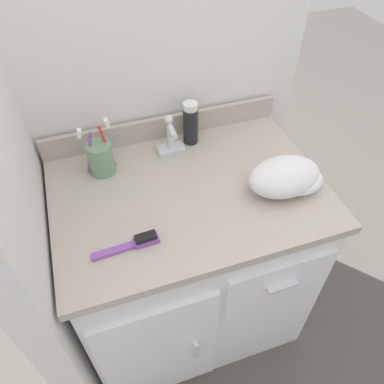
{
  "coord_description": "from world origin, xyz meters",
  "views": [
    {
      "loc": [
        -0.25,
        -0.77,
        1.63
      ],
      "look_at": [
        0.0,
        -0.03,
        0.82
      ],
      "focal_mm": 35.0,
      "sensor_mm": 36.0,
      "label": 1
    }
  ],
  "objects": [
    {
      "name": "toothbrush_cup",
      "position": [
        -0.24,
        0.17,
        0.86
      ],
      "size": [
        0.1,
        0.08,
        0.19
      ],
      "color": "gray",
      "rests_on": "vanity"
    },
    {
      "name": "vanity",
      "position": [
        -0.0,
        -0.0,
        0.42
      ],
      "size": [
        0.84,
        0.6,
        0.8
      ],
      "color": "white",
      "rests_on": "ground_plane"
    },
    {
      "name": "ground_plane",
      "position": [
        0.0,
        0.0,
        0.0
      ],
      "size": [
        6.0,
        6.0,
        0.0
      ],
      "primitive_type": "plane",
      "color": "#4C4742"
    },
    {
      "name": "backsplash",
      "position": [
        0.0,
        0.28,
        0.84
      ],
      "size": [
        0.84,
        0.02,
        0.08
      ],
      "color": "#B2A899",
      "rests_on": "vanity"
    },
    {
      "name": "shaving_cream_can",
      "position": [
        0.08,
        0.23,
        0.88
      ],
      "size": [
        0.05,
        0.05,
        0.15
      ],
      "color": "black",
      "rests_on": "vanity"
    },
    {
      "name": "hairbrush",
      "position": [
        -0.2,
        -0.15,
        0.81
      ],
      "size": [
        0.18,
        0.04,
        0.03
      ],
      "rotation": [
        0.0,
        0.0,
        0.05
      ],
      "color": "purple",
      "rests_on": "vanity"
    },
    {
      "name": "hand_towel",
      "position": [
        0.28,
        -0.09,
        0.85
      ],
      "size": [
        0.23,
        0.15,
        0.11
      ],
      "color": "white",
      "rests_on": "vanity"
    },
    {
      "name": "sink_faucet",
      "position": [
        0.0,
        0.19,
        0.85
      ],
      "size": [
        0.09,
        0.09,
        0.14
      ],
      "color": "silver",
      "rests_on": "vanity"
    },
    {
      "name": "wall_back",
      "position": [
        0.0,
        0.34,
        1.1
      ],
      "size": [
        1.02,
        0.08,
        2.2
      ],
      "primitive_type": "cube",
      "color": "silver",
      "rests_on": "ground_plane"
    }
  ]
}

